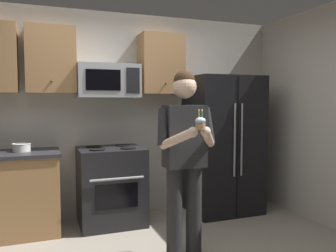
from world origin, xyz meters
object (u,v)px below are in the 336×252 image
(person, at_px, (185,153))
(cupcake, at_px, (200,123))
(bowl_large_white, at_px, (21,147))
(microwave, at_px, (108,81))
(refrigerator, at_px, (223,144))
(oven_range, at_px, (111,186))

(person, distance_m, cupcake, 0.44)
(bowl_large_white, distance_m, cupcake, 2.13)
(microwave, distance_m, refrigerator, 1.72)
(microwave, height_order, bowl_large_white, microwave)
(oven_range, xyz_separation_m, refrigerator, (1.50, -0.04, 0.44))
(person, relative_size, cupcake, 10.13)
(microwave, relative_size, refrigerator, 0.41)
(oven_range, bearing_deg, cupcake, -71.87)
(oven_range, distance_m, cupcake, 1.75)
(oven_range, bearing_deg, refrigerator, -1.50)
(microwave, bearing_deg, refrigerator, -6.03)
(oven_range, bearing_deg, bowl_large_white, 177.18)
(bowl_large_white, height_order, cupcake, cupcake)
(oven_range, relative_size, person, 0.53)
(refrigerator, relative_size, bowl_large_white, 9.15)
(refrigerator, xyz_separation_m, cupcake, (-1.02, -1.42, 0.39))
(bowl_large_white, relative_size, cupcake, 1.13)
(bowl_large_white, height_order, person, person)
(microwave, relative_size, person, 0.42)
(oven_range, relative_size, bowl_large_white, 4.74)
(oven_range, xyz_separation_m, cupcake, (0.48, -1.46, 0.83))
(cupcake, bearing_deg, person, 90.00)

